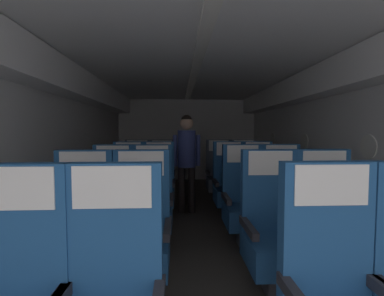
# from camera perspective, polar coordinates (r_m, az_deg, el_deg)

# --- Properties ---
(ground) EXTENTS (3.87, 7.87, 0.02)m
(ground) POSITION_cam_1_polar(r_m,az_deg,el_deg) (3.80, 0.80, -16.41)
(ground) COLOR #3D3833
(fuselage_shell) EXTENTS (3.75, 7.52, 2.18)m
(fuselage_shell) POSITION_cam_1_polar(r_m,az_deg,el_deg) (3.87, 0.57, 7.89)
(fuselage_shell) COLOR silver
(fuselage_shell) RESTS_ON ground
(seat_b_left_window) EXTENTS (0.49, 0.51, 1.13)m
(seat_b_left_window) POSITION_cam_1_polar(r_m,az_deg,el_deg) (2.42, -22.12, -16.34)
(seat_b_left_window) COLOR #38383D
(seat_b_left_window) RESTS_ON ground
(seat_b_left_aisle) EXTENTS (0.49, 0.51, 1.13)m
(seat_b_left_aisle) POSITION_cam_1_polar(r_m,az_deg,el_deg) (2.32, -10.65, -16.99)
(seat_b_left_aisle) COLOR #38383D
(seat_b_left_aisle) RESTS_ON ground
(seat_b_right_aisle) EXTENTS (0.49, 0.51, 1.13)m
(seat_b_right_aisle) POSITION_cam_1_polar(r_m,az_deg,el_deg) (2.59, 26.42, -15.12)
(seat_b_right_aisle) COLOR #38383D
(seat_b_right_aisle) RESTS_ON ground
(seat_b_right_window) EXTENTS (0.49, 0.51, 1.13)m
(seat_b_right_window) POSITION_cam_1_polar(r_m,az_deg,el_deg) (2.41, 16.44, -16.32)
(seat_b_right_window) COLOR #38383D
(seat_b_right_window) RESTS_ON ground
(seat_c_left_window) EXTENTS (0.49, 0.51, 1.13)m
(seat_c_left_window) POSITION_cam_1_polar(r_m,az_deg,el_deg) (3.29, -16.30, -10.92)
(seat_c_left_window) COLOR #38383D
(seat_c_left_window) RESTS_ON ground
(seat_c_left_aisle) EXTENTS (0.49, 0.51, 1.13)m
(seat_c_left_aisle) POSITION_cam_1_polar(r_m,az_deg,el_deg) (3.20, -8.32, -11.22)
(seat_c_left_aisle) COLOR #38383D
(seat_c_left_aisle) RESTS_ON ground
(seat_c_right_aisle) EXTENTS (0.49, 0.51, 1.13)m
(seat_c_right_aisle) POSITION_cam_1_polar(r_m,az_deg,el_deg) (3.41, 18.40, -10.46)
(seat_c_right_aisle) COLOR #38383D
(seat_c_right_aisle) RESTS_ON ground
(seat_c_right_window) EXTENTS (0.49, 0.51, 1.13)m
(seat_c_right_window) POSITION_cam_1_polar(r_m,az_deg,el_deg) (3.27, 10.73, -10.93)
(seat_c_right_window) COLOR #38383D
(seat_c_right_window) RESTS_ON ground
(seat_d_left_window) EXTENTS (0.49, 0.51, 1.13)m
(seat_d_left_window) POSITION_cam_1_polar(r_m,az_deg,el_deg) (4.20, -13.17, -7.75)
(seat_d_left_window) COLOR #38383D
(seat_d_left_window) RESTS_ON ground
(seat_d_left_aisle) EXTENTS (0.49, 0.51, 1.13)m
(seat_d_left_aisle) POSITION_cam_1_polar(r_m,az_deg,el_deg) (4.13, -6.93, -7.88)
(seat_d_left_aisle) COLOR #38383D
(seat_d_left_aisle) RESTS_ON ground
(seat_d_right_aisle) EXTENTS (0.49, 0.51, 1.13)m
(seat_d_right_aisle) POSITION_cam_1_polar(r_m,az_deg,el_deg) (4.29, 13.70, -7.52)
(seat_d_right_aisle) COLOR #38383D
(seat_d_right_aisle) RESTS_ON ground
(seat_d_right_window) EXTENTS (0.49, 0.51, 1.13)m
(seat_d_right_window) POSITION_cam_1_polar(r_m,az_deg,el_deg) (4.18, 7.77, -7.74)
(seat_d_right_window) COLOR #38383D
(seat_d_right_window) RESTS_ON ground
(seat_e_left_window) EXTENTS (0.49, 0.51, 1.13)m
(seat_e_left_window) POSITION_cam_1_polar(r_m,az_deg,el_deg) (5.11, -11.34, -5.75)
(seat_e_left_window) COLOR #38383D
(seat_e_left_window) RESTS_ON ground
(seat_e_left_aisle) EXTENTS (0.49, 0.51, 1.13)m
(seat_e_left_aisle) POSITION_cam_1_polar(r_m,az_deg,el_deg) (5.08, -6.23, -5.75)
(seat_e_left_aisle) COLOR #38383D
(seat_e_left_aisle) RESTS_ON ground
(seat_e_right_aisle) EXTENTS (0.49, 0.51, 1.13)m
(seat_e_right_aisle) POSITION_cam_1_polar(r_m,az_deg,el_deg) (5.19, 10.83, -5.59)
(seat_e_right_aisle) COLOR #38383D
(seat_e_right_aisle) RESTS_ON ground
(seat_e_right_window) EXTENTS (0.49, 0.51, 1.13)m
(seat_e_right_window) POSITION_cam_1_polar(r_m,az_deg,el_deg) (5.12, 5.66, -5.67)
(seat_e_right_window) COLOR #38383D
(seat_e_right_window) RESTS_ON ground
(flight_attendant) EXTENTS (0.43, 0.28, 1.54)m
(flight_attendant) POSITION_cam_1_polar(r_m,az_deg,el_deg) (4.31, -1.11, -1.08)
(flight_attendant) COLOR black
(flight_attendant) RESTS_ON ground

